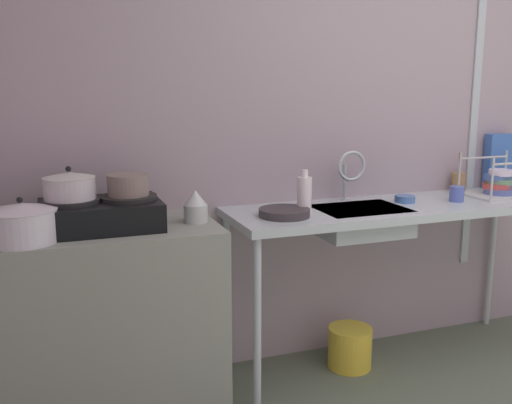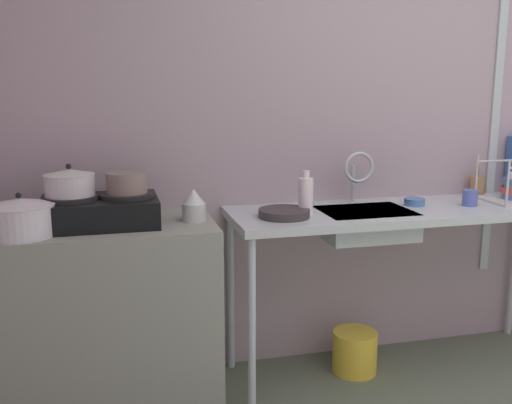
% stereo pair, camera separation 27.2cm
% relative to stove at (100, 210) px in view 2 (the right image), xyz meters
% --- Properties ---
extents(wall_back, '(5.26, 0.10, 2.75)m').
position_rel_stove_xyz_m(wall_back, '(1.72, 0.32, 0.44)').
color(wall_back, '#A4929A').
rests_on(wall_back, ground).
extents(wall_metal_strip, '(0.05, 0.01, 2.20)m').
position_rel_stove_xyz_m(wall_metal_strip, '(2.16, 0.26, 0.58)').
color(wall_metal_strip, '#B3BFC1').
extents(counter_concrete, '(0.95, 0.53, 0.87)m').
position_rel_stove_xyz_m(counter_concrete, '(0.02, 0.00, -0.50)').
color(counter_concrete, gray).
rests_on(counter_concrete, ground).
extents(counter_sink, '(1.79, 0.53, 0.87)m').
position_rel_stove_xyz_m(counter_sink, '(1.49, -0.00, -0.13)').
color(counter_sink, '#B3BFC1').
rests_on(counter_sink, ground).
extents(stove, '(0.50, 0.36, 0.14)m').
position_rel_stove_xyz_m(stove, '(0.00, 0.00, 0.00)').
color(stove, black).
rests_on(stove, counter_concrete).
extents(pot_on_left_burner, '(0.22, 0.22, 0.14)m').
position_rel_stove_xyz_m(pot_on_left_burner, '(-0.12, 0.00, 0.13)').
color(pot_on_left_burner, silver).
rests_on(pot_on_left_burner, stove).
extents(pot_on_right_burner, '(0.18, 0.18, 0.09)m').
position_rel_stove_xyz_m(pot_on_right_burner, '(0.12, 0.00, 0.12)').
color(pot_on_right_burner, gray).
rests_on(pot_on_right_burner, stove).
extents(pot_beside_stove, '(0.28, 0.28, 0.18)m').
position_rel_stove_xyz_m(pot_beside_stove, '(-0.31, -0.12, 0.01)').
color(pot_beside_stove, silver).
rests_on(pot_beside_stove, counter_concrete).
extents(percolator, '(0.11, 0.11, 0.15)m').
position_rel_stove_xyz_m(percolator, '(0.41, -0.02, 0.01)').
color(percolator, '#BAC2BE').
rests_on(percolator, counter_concrete).
extents(sink_basin, '(0.45, 0.35, 0.13)m').
position_rel_stove_xyz_m(sink_basin, '(1.26, -0.01, -0.13)').
color(sink_basin, '#B3BFC1').
rests_on(sink_basin, counter_sink).
extents(faucet, '(0.16, 0.09, 0.28)m').
position_rel_stove_xyz_m(faucet, '(1.28, 0.13, 0.11)').
color(faucet, '#B3BFC1').
rests_on(faucet, counter_sink).
extents(frying_pan, '(0.24, 0.24, 0.04)m').
position_rel_stove_xyz_m(frying_pan, '(0.83, -0.05, -0.05)').
color(frying_pan, '#352F31').
rests_on(frying_pan, counter_sink).
extents(cup_by_rack, '(0.08, 0.08, 0.08)m').
position_rel_stove_xyz_m(cup_by_rack, '(1.83, -0.04, -0.03)').
color(cup_by_rack, '#4F62B6').
rests_on(cup_by_rack, counter_sink).
extents(small_bowl_on_drainboard, '(0.11, 0.11, 0.04)m').
position_rel_stove_xyz_m(small_bowl_on_drainboard, '(1.56, 0.04, -0.05)').
color(small_bowl_on_drainboard, '#4770B1').
rests_on(small_bowl_on_drainboard, counter_sink).
extents(bottle_by_sink, '(0.07, 0.07, 0.21)m').
position_rel_stove_xyz_m(bottle_by_sink, '(0.95, -0.02, 0.03)').
color(bottle_by_sink, white).
rests_on(bottle_by_sink, counter_sink).
extents(utensil_jar, '(0.08, 0.08, 0.23)m').
position_rel_stove_xyz_m(utensil_jar, '(2.04, 0.21, -0.01)').
color(utensil_jar, '#A47C4E').
rests_on(utensil_jar, counter_sink).
extents(bucket_on_floor, '(0.23, 0.23, 0.22)m').
position_rel_stove_xyz_m(bucket_on_floor, '(1.25, 0.02, -0.83)').
color(bucket_on_floor, gold).
rests_on(bucket_on_floor, ground).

